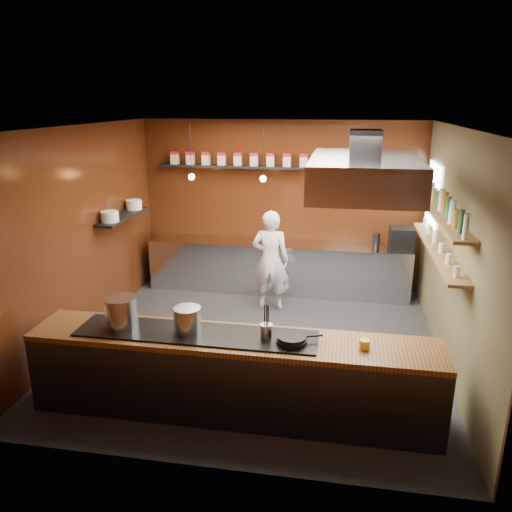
% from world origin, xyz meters
% --- Properties ---
extents(floor, '(5.00, 5.00, 0.00)m').
position_xyz_m(floor, '(0.00, 0.00, 0.00)').
color(floor, black).
rests_on(floor, ground).
extents(back_wall, '(5.00, 0.00, 5.00)m').
position_xyz_m(back_wall, '(0.00, 2.50, 1.50)').
color(back_wall, '#331409').
rests_on(back_wall, ground).
extents(left_wall, '(0.00, 5.00, 5.00)m').
position_xyz_m(left_wall, '(-2.50, 0.00, 1.50)').
color(left_wall, '#331409').
rests_on(left_wall, ground).
extents(right_wall, '(0.00, 5.00, 5.00)m').
position_xyz_m(right_wall, '(2.50, 0.00, 1.50)').
color(right_wall, brown).
rests_on(right_wall, ground).
extents(ceiling, '(5.00, 5.00, 0.00)m').
position_xyz_m(ceiling, '(0.00, 0.00, 3.00)').
color(ceiling, silver).
rests_on(ceiling, back_wall).
extents(window_pane, '(0.00, 1.00, 1.00)m').
position_xyz_m(window_pane, '(2.45, 1.70, 1.90)').
color(window_pane, white).
rests_on(window_pane, right_wall).
extents(prep_counter, '(4.60, 0.65, 0.90)m').
position_xyz_m(prep_counter, '(0.00, 2.17, 0.45)').
color(prep_counter, silver).
rests_on(prep_counter, floor).
extents(pass_counter, '(4.40, 0.72, 0.94)m').
position_xyz_m(pass_counter, '(-0.00, -1.60, 0.47)').
color(pass_counter, '#38383D').
rests_on(pass_counter, floor).
extents(tin_shelf, '(2.60, 0.26, 0.04)m').
position_xyz_m(tin_shelf, '(-0.90, 2.36, 2.20)').
color(tin_shelf, black).
rests_on(tin_shelf, back_wall).
extents(plate_shelf, '(0.30, 1.40, 0.04)m').
position_xyz_m(plate_shelf, '(-2.34, 1.00, 1.55)').
color(plate_shelf, black).
rests_on(plate_shelf, left_wall).
extents(bottle_shelf_upper, '(0.26, 2.80, 0.04)m').
position_xyz_m(bottle_shelf_upper, '(2.34, 0.30, 1.92)').
color(bottle_shelf_upper, brown).
rests_on(bottle_shelf_upper, right_wall).
extents(bottle_shelf_lower, '(0.26, 2.80, 0.04)m').
position_xyz_m(bottle_shelf_lower, '(2.34, 0.30, 1.45)').
color(bottle_shelf_lower, brown).
rests_on(bottle_shelf_lower, right_wall).
extents(extractor_hood, '(1.20, 2.00, 0.72)m').
position_xyz_m(extractor_hood, '(1.30, -0.40, 2.51)').
color(extractor_hood, '#38383D').
rests_on(extractor_hood, ceiling).
extents(pendant_left, '(0.10, 0.10, 0.95)m').
position_xyz_m(pendant_left, '(-1.40, 1.70, 2.15)').
color(pendant_left, black).
rests_on(pendant_left, ceiling).
extents(pendant_right, '(0.10, 0.10, 0.95)m').
position_xyz_m(pendant_right, '(-0.20, 1.70, 2.15)').
color(pendant_right, black).
rests_on(pendant_right, ceiling).
extents(storage_tins, '(2.43, 0.13, 0.22)m').
position_xyz_m(storage_tins, '(-0.75, 2.36, 2.33)').
color(storage_tins, beige).
rests_on(storage_tins, tin_shelf).
extents(plate_stacks, '(0.26, 1.16, 0.16)m').
position_xyz_m(plate_stacks, '(-2.34, 1.00, 1.65)').
color(plate_stacks, white).
rests_on(plate_stacks, plate_shelf).
extents(bottles, '(0.06, 2.66, 0.24)m').
position_xyz_m(bottles, '(2.34, 0.30, 2.06)').
color(bottles, silver).
rests_on(bottles, bottle_shelf_upper).
extents(wine_glasses, '(0.07, 2.37, 0.13)m').
position_xyz_m(wine_glasses, '(2.34, 0.30, 1.53)').
color(wine_glasses, silver).
rests_on(wine_glasses, bottle_shelf_lower).
extents(stockpot_large, '(0.44, 0.44, 0.34)m').
position_xyz_m(stockpot_large, '(-1.24, -1.59, 1.11)').
color(stockpot_large, silver).
rests_on(stockpot_large, pass_counter).
extents(stockpot_small, '(0.32, 0.32, 0.27)m').
position_xyz_m(stockpot_small, '(-0.49, -1.59, 1.08)').
color(stockpot_small, silver).
rests_on(stockpot_small, pass_counter).
extents(utensil_crock, '(0.16, 0.16, 0.16)m').
position_xyz_m(utensil_crock, '(0.37, -1.61, 1.02)').
color(utensil_crock, silver).
rests_on(utensil_crock, pass_counter).
extents(frying_pan, '(0.47, 0.32, 0.08)m').
position_xyz_m(frying_pan, '(0.64, -1.67, 0.98)').
color(frying_pan, black).
rests_on(frying_pan, pass_counter).
extents(butter_jar, '(0.11, 0.11, 0.10)m').
position_xyz_m(butter_jar, '(1.37, -1.62, 0.97)').
color(butter_jar, yellow).
rests_on(butter_jar, pass_counter).
extents(espresso_machine, '(0.40, 0.38, 0.38)m').
position_xyz_m(espresso_machine, '(2.09, 2.09, 1.09)').
color(espresso_machine, black).
rests_on(espresso_machine, prep_counter).
extents(chef, '(0.60, 0.40, 1.65)m').
position_xyz_m(chef, '(-0.02, 1.37, 0.83)').
color(chef, silver).
rests_on(chef, floor).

